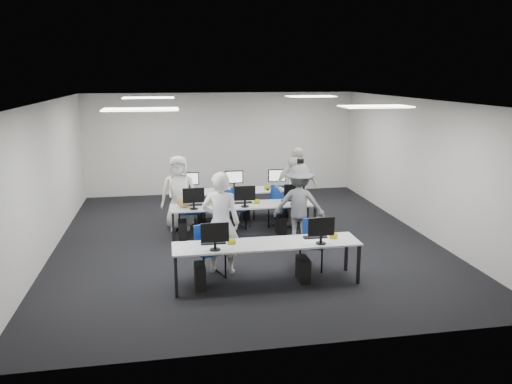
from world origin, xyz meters
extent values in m
plane|color=black|center=(0.00, 0.00, 0.00)|extent=(9.00, 9.00, 0.00)
plane|color=white|center=(0.00, 0.00, 3.00)|extent=(9.00, 9.00, 0.00)
cube|color=beige|center=(0.00, 4.50, 1.50)|extent=(8.00, 0.02, 3.00)
cube|color=beige|center=(0.00, -4.50, 1.50)|extent=(8.00, 0.02, 3.00)
cube|color=beige|center=(-4.00, 0.00, 1.50)|extent=(0.02, 9.00, 3.00)
cube|color=beige|center=(4.00, 0.00, 1.50)|extent=(0.02, 9.00, 3.00)
cube|color=white|center=(-2.00, -2.00, 2.98)|extent=(1.20, 0.60, 0.02)
cube|color=white|center=(2.00, -2.00, 2.98)|extent=(1.20, 0.60, 0.02)
cube|color=white|center=(-2.00, 2.00, 2.98)|extent=(1.20, 0.60, 0.02)
cube|color=white|center=(2.00, 2.00, 2.98)|extent=(1.20, 0.60, 0.02)
cube|color=silver|center=(0.00, -2.40, 0.71)|extent=(3.20, 0.70, 0.03)
cube|color=black|center=(-1.55, -2.70, 0.35)|extent=(0.05, 0.05, 0.70)
cube|color=black|center=(-1.55, -2.10, 0.35)|extent=(0.05, 0.05, 0.70)
cube|color=black|center=(1.55, -2.70, 0.35)|extent=(0.05, 0.05, 0.70)
cube|color=black|center=(1.55, -2.10, 0.35)|extent=(0.05, 0.05, 0.70)
cube|color=silver|center=(0.00, 0.20, 0.71)|extent=(3.20, 0.70, 0.03)
cube|color=black|center=(-1.55, -0.10, 0.35)|extent=(0.05, 0.05, 0.70)
cube|color=black|center=(-1.55, 0.50, 0.35)|extent=(0.05, 0.05, 0.70)
cube|color=black|center=(1.55, -0.10, 0.35)|extent=(0.05, 0.05, 0.70)
cube|color=black|center=(1.55, 0.50, 0.35)|extent=(0.05, 0.05, 0.70)
cube|color=silver|center=(0.00, 1.60, 0.71)|extent=(3.20, 0.70, 0.03)
cube|color=black|center=(-1.55, 1.30, 0.35)|extent=(0.05, 0.05, 0.70)
cube|color=black|center=(-1.55, 1.90, 0.35)|extent=(0.05, 0.05, 0.70)
cube|color=black|center=(1.55, 1.30, 0.35)|extent=(0.05, 0.05, 0.70)
cube|color=black|center=(1.55, 1.90, 0.35)|extent=(0.05, 0.05, 0.70)
cube|color=#0C32A4|center=(-0.90, -2.58, 1.03)|extent=(0.46, 0.04, 0.32)
cube|color=black|center=(-0.90, -2.26, 0.74)|extent=(0.42, 0.14, 0.02)
ellipsoid|color=black|center=(-0.60, -2.26, 0.75)|extent=(0.07, 0.10, 0.04)
cube|color=black|center=(-1.15, -2.40, 0.21)|extent=(0.18, 0.40, 0.42)
cube|color=white|center=(0.90, -2.58, 1.03)|extent=(0.46, 0.04, 0.32)
cube|color=black|center=(0.90, -2.26, 0.74)|extent=(0.42, 0.14, 0.02)
ellipsoid|color=black|center=(1.20, -2.26, 0.75)|extent=(0.07, 0.10, 0.04)
cube|color=black|center=(0.65, -2.40, 0.21)|extent=(0.18, 0.40, 0.42)
cube|color=white|center=(-1.10, 0.02, 1.03)|extent=(0.46, 0.04, 0.32)
cube|color=black|center=(-1.10, 0.34, 0.74)|extent=(0.42, 0.14, 0.02)
ellipsoid|color=black|center=(-0.80, 0.34, 0.75)|extent=(0.07, 0.10, 0.04)
cube|color=black|center=(-1.35, 0.20, 0.21)|extent=(0.18, 0.40, 0.42)
cube|color=white|center=(0.00, 0.02, 1.03)|extent=(0.46, 0.04, 0.32)
cube|color=black|center=(0.00, 0.34, 0.74)|extent=(0.42, 0.14, 0.02)
ellipsoid|color=black|center=(0.30, 0.34, 0.75)|extent=(0.07, 0.10, 0.04)
cube|color=black|center=(-0.25, 0.20, 0.21)|extent=(0.18, 0.40, 0.42)
cube|color=white|center=(1.10, 0.02, 1.03)|extent=(0.46, 0.04, 0.32)
cube|color=black|center=(1.10, 0.34, 0.74)|extent=(0.42, 0.14, 0.02)
ellipsoid|color=black|center=(1.40, 0.34, 0.75)|extent=(0.07, 0.10, 0.04)
cube|color=black|center=(0.85, 0.20, 0.21)|extent=(0.18, 0.40, 0.42)
cube|color=white|center=(-1.10, 1.78, 1.03)|extent=(0.46, 0.04, 0.32)
cube|color=black|center=(-1.10, 1.46, 0.74)|extent=(0.42, 0.14, 0.02)
ellipsoid|color=black|center=(-1.40, 1.46, 0.75)|extent=(0.07, 0.10, 0.04)
cube|color=black|center=(-0.85, 1.60, 0.21)|extent=(0.18, 0.40, 0.42)
cube|color=white|center=(0.00, 1.78, 1.03)|extent=(0.46, 0.04, 0.32)
cube|color=black|center=(0.00, 1.46, 0.74)|extent=(0.42, 0.14, 0.02)
ellipsoid|color=black|center=(-0.30, 1.46, 0.75)|extent=(0.07, 0.10, 0.04)
cube|color=black|center=(0.25, 1.60, 0.21)|extent=(0.18, 0.40, 0.42)
cube|color=white|center=(1.10, 1.78, 1.03)|extent=(0.46, 0.04, 0.32)
cube|color=black|center=(1.10, 1.46, 0.74)|extent=(0.42, 0.14, 0.02)
ellipsoid|color=black|center=(0.80, 1.46, 0.75)|extent=(0.07, 0.10, 0.04)
cube|color=black|center=(1.35, 1.60, 0.21)|extent=(0.18, 0.40, 0.42)
cube|color=navy|center=(-0.94, -1.91, 0.47)|extent=(0.56, 0.54, 0.06)
cube|color=navy|center=(-1.00, -1.72, 0.73)|extent=(0.42, 0.18, 0.37)
cube|color=navy|center=(0.97, -1.86, 0.46)|extent=(0.56, 0.55, 0.06)
cube|color=navy|center=(1.04, -1.68, 0.71)|extent=(0.41, 0.20, 0.36)
cube|color=navy|center=(-1.15, 0.71, 0.50)|extent=(0.55, 0.53, 0.06)
cube|color=navy|center=(-1.11, 0.92, 0.78)|extent=(0.46, 0.13, 0.39)
cube|color=navy|center=(-0.11, 0.86, 0.45)|extent=(0.50, 0.49, 0.06)
cube|color=navy|center=(-0.14, 1.05, 0.70)|extent=(0.41, 0.13, 0.35)
cube|color=navy|center=(0.94, 0.86, 0.48)|extent=(0.57, 0.56, 0.06)
cube|color=navy|center=(1.00, 1.06, 0.75)|extent=(0.43, 0.19, 0.37)
cube|color=navy|center=(-1.04, 1.17, 0.47)|extent=(0.49, 0.48, 0.06)
cube|color=navy|center=(-1.02, 0.97, 0.73)|extent=(0.43, 0.10, 0.36)
cube|color=navy|center=(0.15, 1.16, 0.47)|extent=(0.57, 0.56, 0.06)
cube|color=navy|center=(0.08, 0.96, 0.74)|extent=(0.42, 0.20, 0.37)
cube|color=navy|center=(1.08, 0.99, 0.47)|extent=(0.58, 0.57, 0.06)
cube|color=navy|center=(1.00, 0.80, 0.74)|extent=(0.42, 0.20, 0.37)
ellipsoid|color=tan|center=(-1.30, 0.19, 0.87)|extent=(0.34, 0.23, 0.27)
imported|color=white|center=(-0.71, -1.76, 0.94)|extent=(0.77, 0.60, 1.87)
imported|color=white|center=(1.28, 0.89, 0.82)|extent=(0.91, 0.77, 1.65)
imported|color=white|center=(-1.38, 0.99, 0.86)|extent=(0.88, 0.60, 1.73)
imported|color=white|center=(1.39, 1.01, 0.92)|extent=(1.14, 0.62, 1.84)
imported|color=slate|center=(1.10, -0.40, 0.84)|extent=(1.23, 0.93, 1.69)
cube|color=black|center=(1.16, -0.23, 1.74)|extent=(0.19, 0.21, 0.10)
camera|label=1|loc=(-1.60, -10.30, 3.55)|focal=35.00mm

